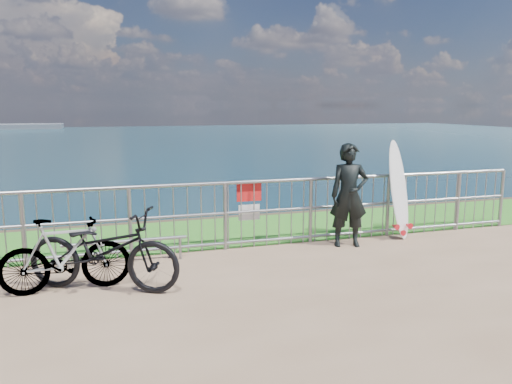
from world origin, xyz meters
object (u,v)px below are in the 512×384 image
object	(u,v)px
surfer	(349,195)
bicycle_near	(103,250)
surfboard	(399,193)
bicycle_far	(65,255)

from	to	relation	value
surfer	bicycle_near	bearing A→B (deg)	-152.02
surfboard	bicycle_far	distance (m)	5.57
surfer	surfboard	size ratio (longest dim) A/B	0.99
surfboard	bicycle_far	world-z (taller)	surfboard
surfer	bicycle_far	xyz separation A→B (m)	(-4.37, -0.86, -0.38)
bicycle_near	surfer	bearing A→B (deg)	-50.89
surfboard	bicycle_far	size ratio (longest dim) A/B	1.10
surfer	surfboard	distance (m)	1.11
bicycle_near	bicycle_far	distance (m)	0.47
surfboard	bicycle_far	xyz separation A→B (m)	(-5.46, -1.07, -0.32)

